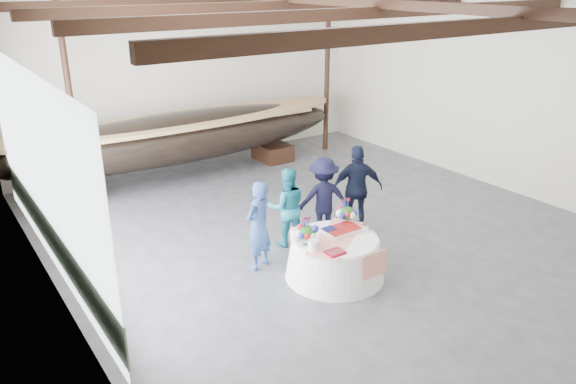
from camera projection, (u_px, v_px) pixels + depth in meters
floor at (332, 235)px, 11.09m from camera, size 10.00×12.00×0.01m
wall_back at (193, 77)px, 14.88m from camera, size 10.00×0.02×4.50m
wall_left at (49, 176)px, 7.64m from camera, size 0.02×12.00×4.50m
wall_right at (505, 93)px, 12.91m from camera, size 0.02×12.00×4.50m
pavilion_structure at (311, 21)px, 10.26m from camera, size 9.80×11.76×4.50m
open_bay at (42, 183)px, 8.59m from camera, size 0.03×7.00×3.20m
longboat_display at (180, 137)px, 13.77m from camera, size 8.95×1.79×1.68m
banquet_table at (335, 257)px, 9.44m from camera, size 1.68×1.68×0.72m
tabletop_items at (328, 227)px, 9.36m from camera, size 1.60×1.31×0.40m
guest_woman_blue at (258, 225)px, 9.59m from camera, size 0.68×0.57×1.60m
guest_woman_teal at (287, 207)px, 10.44m from camera, size 0.91×0.82×1.52m
guest_man_left at (323, 198)px, 10.74m from camera, size 1.19×0.95×1.61m
guest_man_right at (357, 189)px, 11.02m from camera, size 1.11×0.84×1.75m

